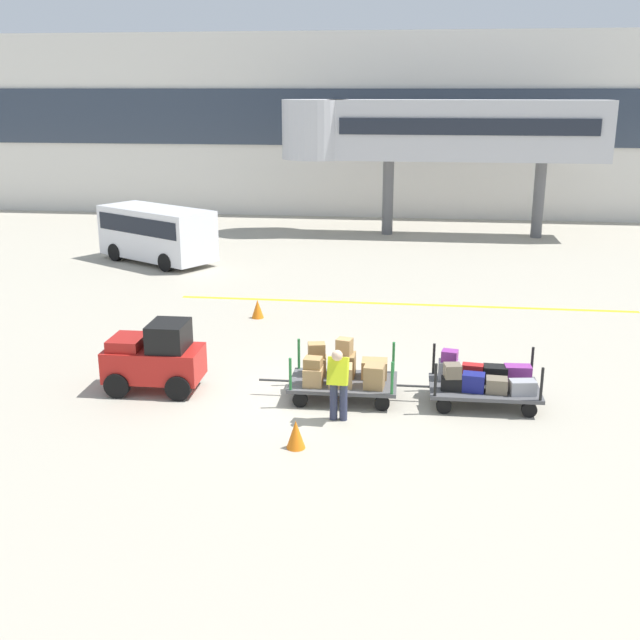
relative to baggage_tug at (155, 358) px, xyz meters
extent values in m
plane|color=#A8A08E|center=(3.45, 0.01, -0.75)|extent=(120.00, 120.00, 0.00)
cube|color=yellow|center=(5.28, 7.87, -0.75)|extent=(14.19, 0.21, 0.01)
cube|color=silver|center=(3.45, 26.01, 3.87)|extent=(53.48, 2.40, 9.24)
cube|color=#2D3847|center=(3.45, 24.76, 4.33)|extent=(50.81, 0.12, 2.80)
cube|color=#B7B7BC|center=(7.63, 20.01, 3.95)|extent=(12.25, 2.20, 2.60)
cylinder|color=#B7B7BC|center=(0.91, 20.01, 3.95)|extent=(3.00, 3.00, 2.60)
cube|color=#1E232D|center=(7.63, 18.87, 4.15)|extent=(11.02, 0.08, 0.70)
cylinder|color=#59595B|center=(4.26, 20.01, 0.95)|extent=(0.50, 0.50, 3.41)
cylinder|color=#59595B|center=(11.00, 20.01, 0.95)|extent=(0.50, 0.50, 3.41)
cube|color=red|center=(-0.03, 0.00, -0.12)|extent=(2.11, 1.13, 0.70)
cube|color=black|center=(0.33, 0.00, 0.53)|extent=(0.81, 1.00, 0.60)
cube|color=#A51B16|center=(-0.61, -0.01, 0.35)|extent=(0.71, 0.94, 0.24)
cylinder|color=black|center=(-0.72, 0.51, -0.47)|extent=(0.56, 0.19, 0.56)
cylinder|color=black|center=(-0.71, -0.53, -0.47)|extent=(0.56, 0.19, 0.56)
cylinder|color=black|center=(0.64, 0.53, -0.47)|extent=(0.56, 0.19, 0.56)
cylinder|color=black|center=(0.66, -0.51, -0.47)|extent=(0.56, 0.19, 0.56)
cube|color=#4C4C4F|center=(4.17, 0.06, -0.39)|extent=(2.32, 1.43, 0.08)
cylinder|color=#237033|center=(3.10, 0.69, 0.00)|extent=(0.06, 0.06, 0.70)
cylinder|color=#237033|center=(3.12, -0.60, 0.00)|extent=(0.06, 0.06, 0.70)
cylinder|color=#237033|center=(5.21, 0.71, 0.00)|extent=(0.06, 0.06, 0.70)
cylinder|color=#237033|center=(5.23, -0.57, 0.00)|extent=(0.06, 0.06, 0.70)
cylinder|color=black|center=(3.30, 0.64, -0.59)|extent=(0.32, 0.10, 0.32)
cylinder|color=black|center=(3.31, -0.55, -0.59)|extent=(0.32, 0.10, 0.32)
cylinder|color=black|center=(5.02, 0.66, -0.59)|extent=(0.32, 0.10, 0.32)
cylinder|color=black|center=(5.04, -0.53, -0.59)|extent=(0.32, 0.10, 0.32)
cylinder|color=#333333|center=(2.67, 0.04, -0.41)|extent=(0.70, 0.06, 0.05)
cube|color=olive|center=(3.54, 0.38, -0.15)|extent=(0.46, 0.47, 0.40)
cube|color=tan|center=(3.55, -0.28, -0.16)|extent=(0.42, 0.46, 0.39)
cube|color=olive|center=(4.16, 0.36, -0.10)|extent=(0.48, 0.49, 0.51)
cube|color=tan|center=(4.13, -0.23, -0.13)|extent=(0.53, 0.52, 0.44)
cube|color=#A87F4C|center=(4.82, 0.35, -0.16)|extent=(0.56, 0.46, 0.39)
cube|color=#9E7A4C|center=(4.85, -0.25, -0.10)|extent=(0.45, 0.48, 0.50)
cube|color=olive|center=(3.54, 0.38, 0.21)|extent=(0.42, 0.36, 0.32)
cube|color=olive|center=(3.55, -0.28, 0.15)|extent=(0.39, 0.36, 0.22)
cube|color=#9E7A4C|center=(4.16, 0.36, 0.33)|extent=(0.38, 0.36, 0.35)
cube|color=#4C4C4F|center=(7.17, 0.10, -0.39)|extent=(2.32, 1.43, 0.08)
cylinder|color=black|center=(6.10, 0.73, 0.00)|extent=(0.06, 0.06, 0.70)
cylinder|color=black|center=(6.12, -0.56, 0.00)|extent=(0.06, 0.06, 0.70)
cylinder|color=black|center=(8.21, 0.76, 0.00)|extent=(0.06, 0.06, 0.70)
cylinder|color=black|center=(8.23, -0.53, 0.00)|extent=(0.06, 0.06, 0.70)
cylinder|color=black|center=(6.29, 0.68, -0.59)|extent=(0.32, 0.10, 0.32)
cylinder|color=black|center=(6.31, -0.51, -0.59)|extent=(0.32, 0.10, 0.32)
cylinder|color=black|center=(8.02, 0.70, -0.59)|extent=(0.32, 0.10, 0.32)
cylinder|color=black|center=(8.04, -0.49, -0.59)|extent=(0.32, 0.10, 0.32)
cylinder|color=#333333|center=(5.67, 0.08, -0.41)|extent=(0.70, 0.06, 0.05)
cube|color=#99999E|center=(6.43, 0.44, -0.14)|extent=(0.47, 0.35, 0.42)
cube|color=black|center=(6.47, -0.19, -0.21)|extent=(0.46, 0.27, 0.28)
cube|color=red|center=(6.92, 0.37, -0.16)|extent=(0.47, 0.30, 0.39)
cube|color=navy|center=(6.91, -0.19, -0.16)|extent=(0.49, 0.39, 0.38)
cube|color=black|center=(7.40, 0.38, -0.17)|extent=(0.51, 0.37, 0.37)
cube|color=#726651|center=(7.38, -0.21, -0.20)|extent=(0.46, 0.38, 0.31)
cube|color=#8C338C|center=(7.88, 0.43, -0.16)|extent=(0.57, 0.34, 0.38)
cube|color=#99999E|center=(7.91, -0.24, -0.20)|extent=(0.56, 0.39, 0.30)
cube|color=#8C338C|center=(6.43, 0.44, 0.18)|extent=(0.38, 0.34, 0.24)
cube|color=#726651|center=(6.47, -0.19, 0.07)|extent=(0.38, 0.38, 0.29)
cylinder|color=#2D334C|center=(4.08, -1.09, -0.34)|extent=(0.16, 0.16, 0.82)
cylinder|color=#2D334C|center=(4.28, -1.10, -0.34)|extent=(0.16, 0.16, 0.82)
cube|color=#D1E51E|center=(4.18, -1.19, 0.33)|extent=(0.42, 0.44, 0.61)
sphere|color=beige|center=(4.17, -1.31, 0.70)|extent=(0.22, 0.22, 0.22)
cube|color=silver|center=(-4.30, 12.84, 0.39)|extent=(5.09, 4.11, 1.90)
cube|color=black|center=(-4.30, 12.84, 0.79)|extent=(4.78, 3.95, 0.64)
cylinder|color=black|center=(-6.03, 12.86, -0.41)|extent=(0.71, 0.56, 0.68)
cylinder|color=black|center=(-3.48, 11.32, -0.41)|extent=(0.71, 0.56, 0.68)
cone|color=orange|center=(3.53, -2.48, -0.48)|extent=(0.36, 0.36, 0.55)
cone|color=orange|center=(1.08, 5.83, -0.48)|extent=(0.36, 0.36, 0.55)
camera|label=1|loc=(5.62, -15.40, 5.68)|focal=43.14mm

